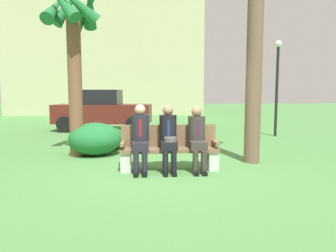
{
  "coord_description": "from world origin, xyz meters",
  "views": [
    {
      "loc": [
        -0.36,
        -5.89,
        1.54
      ],
      "look_at": [
        0.15,
        0.56,
        0.85
      ],
      "focal_mm": 32.99,
      "sensor_mm": 36.0,
      "label": 1
    }
  ],
  "objects_px": {
    "shrub_near_bench": "(95,139)",
    "street_lamp": "(277,78)",
    "seated_man_left": "(140,134)",
    "park_bench": "(169,149)",
    "seated_man_middle": "(168,135)",
    "building_backdrop": "(109,48)",
    "palm_tree_tall": "(74,35)",
    "seated_man_right": "(197,135)",
    "parked_car_near": "(103,110)",
    "shrub_mid_lawn": "(111,138)"
  },
  "relations": [
    {
      "from": "seated_man_left",
      "to": "palm_tree_tall",
      "type": "height_order",
      "value": "palm_tree_tall"
    },
    {
      "from": "palm_tree_tall",
      "to": "building_backdrop",
      "type": "bearing_deg",
      "value": 93.37
    },
    {
      "from": "seated_man_right",
      "to": "building_backdrop",
      "type": "relative_size",
      "value": 0.09
    },
    {
      "from": "seated_man_middle",
      "to": "building_backdrop",
      "type": "height_order",
      "value": "building_backdrop"
    },
    {
      "from": "shrub_mid_lawn",
      "to": "palm_tree_tall",
      "type": "bearing_deg",
      "value": -128.76
    },
    {
      "from": "seated_man_middle",
      "to": "building_backdrop",
      "type": "xyz_separation_m",
      "value": [
        -3.15,
        19.14,
        4.37
      ]
    },
    {
      "from": "seated_man_left",
      "to": "building_backdrop",
      "type": "xyz_separation_m",
      "value": [
        -2.6,
        19.13,
        4.36
      ]
    },
    {
      "from": "shrub_near_bench",
      "to": "parked_car_near",
      "type": "bearing_deg",
      "value": 95.27
    },
    {
      "from": "seated_man_left",
      "to": "seated_man_middle",
      "type": "xyz_separation_m",
      "value": [
        0.55,
        -0.01,
        -0.01
      ]
    },
    {
      "from": "seated_man_middle",
      "to": "parked_car_near",
      "type": "relative_size",
      "value": 0.32
    },
    {
      "from": "park_bench",
      "to": "street_lamp",
      "type": "relative_size",
      "value": 0.57
    },
    {
      "from": "park_bench",
      "to": "seated_man_left",
      "type": "bearing_deg",
      "value": -167.97
    },
    {
      "from": "seated_man_right",
      "to": "shrub_mid_lawn",
      "type": "xyz_separation_m",
      "value": [
        -1.97,
        2.57,
        -0.42
      ]
    },
    {
      "from": "park_bench",
      "to": "seated_man_left",
      "type": "relative_size",
      "value": 1.46
    },
    {
      "from": "seated_man_left",
      "to": "shrub_mid_lawn",
      "type": "relative_size",
      "value": 1.4
    },
    {
      "from": "park_bench",
      "to": "seated_man_left",
      "type": "distance_m",
      "value": 0.67
    },
    {
      "from": "building_backdrop",
      "to": "seated_man_middle",
      "type": "bearing_deg",
      "value": -80.65
    },
    {
      "from": "seated_man_left",
      "to": "shrub_near_bench",
      "type": "distance_m",
      "value": 2.11
    },
    {
      "from": "seated_man_middle",
      "to": "seated_man_right",
      "type": "height_order",
      "value": "seated_man_middle"
    },
    {
      "from": "palm_tree_tall",
      "to": "street_lamp",
      "type": "bearing_deg",
      "value": 25.51
    },
    {
      "from": "seated_man_left",
      "to": "building_backdrop",
      "type": "bearing_deg",
      "value": 97.74
    },
    {
      "from": "seated_man_right",
      "to": "palm_tree_tall",
      "type": "bearing_deg",
      "value": 148.26
    },
    {
      "from": "palm_tree_tall",
      "to": "shrub_near_bench",
      "type": "distance_m",
      "value": 2.55
    },
    {
      "from": "seated_man_left",
      "to": "palm_tree_tall",
      "type": "xyz_separation_m",
      "value": [
        -1.57,
        1.66,
        2.18
      ]
    },
    {
      "from": "shrub_near_bench",
      "to": "park_bench",
      "type": "bearing_deg",
      "value": -43.09
    },
    {
      "from": "park_bench",
      "to": "seated_man_right",
      "type": "bearing_deg",
      "value": -13.25
    },
    {
      "from": "seated_man_middle",
      "to": "parked_car_near",
      "type": "bearing_deg",
      "value": 107.35
    },
    {
      "from": "seated_man_middle",
      "to": "seated_man_right",
      "type": "bearing_deg",
      "value": 0.3
    },
    {
      "from": "park_bench",
      "to": "shrub_near_bench",
      "type": "bearing_deg",
      "value": 136.91
    },
    {
      "from": "park_bench",
      "to": "building_backdrop",
      "type": "relative_size",
      "value": 0.13
    },
    {
      "from": "shrub_mid_lawn",
      "to": "building_backdrop",
      "type": "bearing_deg",
      "value": 96.05
    },
    {
      "from": "seated_man_middle",
      "to": "parked_car_near",
      "type": "height_order",
      "value": "parked_car_near"
    },
    {
      "from": "palm_tree_tall",
      "to": "seated_man_middle",
      "type": "bearing_deg",
      "value": -38.19
    },
    {
      "from": "park_bench",
      "to": "shrub_near_bench",
      "type": "relative_size",
      "value": 1.49
    },
    {
      "from": "seated_man_right",
      "to": "shrub_mid_lawn",
      "type": "distance_m",
      "value": 3.27
    },
    {
      "from": "seated_man_left",
      "to": "seated_man_right",
      "type": "relative_size",
      "value": 1.03
    },
    {
      "from": "park_bench",
      "to": "street_lamp",
      "type": "bearing_deg",
      "value": 47.37
    },
    {
      "from": "street_lamp",
      "to": "building_backdrop",
      "type": "bearing_deg",
      "value": 117.12
    },
    {
      "from": "park_bench",
      "to": "shrub_near_bench",
      "type": "height_order",
      "value": "park_bench"
    },
    {
      "from": "seated_man_left",
      "to": "shrub_near_bench",
      "type": "bearing_deg",
      "value": 123.42
    },
    {
      "from": "park_bench",
      "to": "building_backdrop",
      "type": "xyz_separation_m",
      "value": [
        -3.18,
        19.01,
        4.68
      ]
    },
    {
      "from": "shrub_near_bench",
      "to": "street_lamp",
      "type": "bearing_deg",
      "value": 26.46
    },
    {
      "from": "street_lamp",
      "to": "seated_man_left",
      "type": "bearing_deg",
      "value": -135.56
    },
    {
      "from": "building_backdrop",
      "to": "seated_man_right",
      "type": "bearing_deg",
      "value": -78.99
    },
    {
      "from": "seated_man_left",
      "to": "seated_man_right",
      "type": "distance_m",
      "value": 1.12
    },
    {
      "from": "seated_man_middle",
      "to": "shrub_mid_lawn",
      "type": "relative_size",
      "value": 1.39
    },
    {
      "from": "park_bench",
      "to": "seated_man_right",
      "type": "xyz_separation_m",
      "value": [
        0.54,
        -0.13,
        0.29
      ]
    },
    {
      "from": "seated_man_right",
      "to": "parked_car_near",
      "type": "xyz_separation_m",
      "value": [
        -2.76,
        6.99,
        0.12
      ]
    },
    {
      "from": "shrub_near_bench",
      "to": "street_lamp",
      "type": "height_order",
      "value": "street_lamp"
    },
    {
      "from": "parked_car_near",
      "to": "seated_man_right",
      "type": "bearing_deg",
      "value": -68.48
    }
  ]
}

